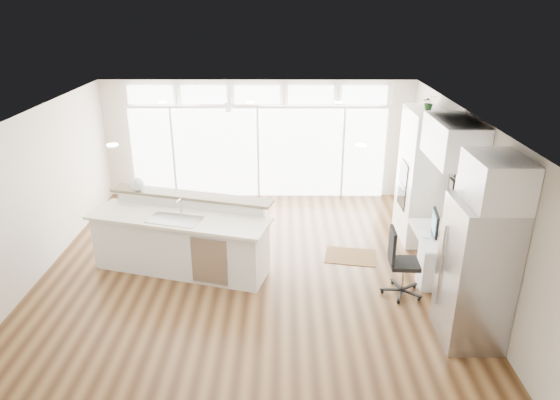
{
  "coord_description": "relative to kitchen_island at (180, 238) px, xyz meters",
  "views": [
    {
      "loc": [
        0.57,
        -7.07,
        4.36
      ],
      "look_at": [
        0.52,
        0.6,
        1.24
      ],
      "focal_mm": 32.0,
      "sensor_mm": 36.0,
      "label": 1
    }
  ],
  "objects": [
    {
      "name": "floor",
      "position": [
        1.16,
        -0.45,
        -0.62
      ],
      "size": [
        7.0,
        8.0,
        0.02
      ],
      "primitive_type": "cube",
      "color": "#412814",
      "rests_on": "ground"
    },
    {
      "name": "ceiling",
      "position": [
        1.16,
        -0.45,
        2.09
      ],
      "size": [
        7.0,
        8.0,
        0.02
      ],
      "primitive_type": "cube",
      "color": "white",
      "rests_on": "wall_back"
    },
    {
      "name": "wall_back",
      "position": [
        1.16,
        3.55,
        0.74
      ],
      "size": [
        7.0,
        0.04,
        2.7
      ],
      "primitive_type": "cube",
      "color": "beige",
      "rests_on": "floor"
    },
    {
      "name": "wall_left",
      "position": [
        -2.34,
        -0.45,
        0.74
      ],
      "size": [
        0.04,
        8.0,
        2.7
      ],
      "primitive_type": "cube",
      "color": "beige",
      "rests_on": "floor"
    },
    {
      "name": "wall_right",
      "position": [
        4.66,
        -0.45,
        0.74
      ],
      "size": [
        0.04,
        8.0,
        2.7
      ],
      "primitive_type": "cube",
      "color": "beige",
      "rests_on": "floor"
    },
    {
      "name": "glass_wall",
      "position": [
        1.16,
        3.49,
        0.44
      ],
      "size": [
        5.8,
        0.06,
        2.08
      ],
      "primitive_type": "cube",
      "color": "white",
      "rests_on": "wall_back"
    },
    {
      "name": "transom_row",
      "position": [
        1.16,
        3.49,
        1.77
      ],
      "size": [
        5.9,
        0.06,
        0.4
      ],
      "primitive_type": "cube",
      "color": "white",
      "rests_on": "wall_back"
    },
    {
      "name": "desk_window",
      "position": [
        4.62,
        -0.15,
        0.94
      ],
      "size": [
        0.04,
        0.85,
        0.85
      ],
      "primitive_type": "cube",
      "color": "white",
      "rests_on": "wall_right"
    },
    {
      "name": "ceiling_fan",
      "position": [
        0.66,
        2.35,
        1.87
      ],
      "size": [
        1.16,
        1.16,
        0.32
      ],
      "primitive_type": "cube",
      "color": "silver",
      "rests_on": "ceiling"
    },
    {
      "name": "recessed_lights",
      "position": [
        1.16,
        -0.25,
        2.07
      ],
      "size": [
        3.4,
        3.0,
        0.02
      ],
      "primitive_type": "cube",
      "color": "beige",
      "rests_on": "ceiling"
    },
    {
      "name": "oven_cabinet",
      "position": [
        4.33,
        1.35,
        0.64
      ],
      "size": [
        0.64,
        1.2,
        2.5
      ],
      "primitive_type": "cube",
      "color": "white",
      "rests_on": "floor"
    },
    {
      "name": "desk_nook",
      "position": [
        4.29,
        -0.15,
        -0.23
      ],
      "size": [
        0.72,
        1.3,
        0.76
      ],
      "primitive_type": "cube",
      "color": "white",
      "rests_on": "floor"
    },
    {
      "name": "upper_cabinets",
      "position": [
        4.33,
        -0.15,
        1.74
      ],
      "size": [
        0.64,
        1.3,
        0.64
      ],
      "primitive_type": "cube",
      "color": "white",
      "rests_on": "wall_right"
    },
    {
      "name": "refrigerator",
      "position": [
        4.27,
        -1.8,
        0.39
      ],
      "size": [
        0.76,
        0.9,
        2.0
      ],
      "primitive_type": "cube",
      "color": "#B0B0B5",
      "rests_on": "floor"
    },
    {
      "name": "fridge_cabinet",
      "position": [
        4.33,
        -1.8,
        1.69
      ],
      "size": [
        0.64,
        0.9,
        0.6
      ],
      "primitive_type": "cube",
      "color": "white",
      "rests_on": "wall_right"
    },
    {
      "name": "framed_photos",
      "position": [
        4.62,
        0.47,
        0.79
      ],
      "size": [
        0.06,
        0.22,
        0.8
      ],
      "primitive_type": "cube",
      "color": "black",
      "rests_on": "wall_right"
    },
    {
      "name": "kitchen_island",
      "position": [
        0.0,
        0.0,
        0.0
      ],
      "size": [
        3.26,
        1.93,
        1.22
      ],
      "primitive_type": "cube",
      "rotation": [
        0.0,
        0.0,
        -0.27
      ],
      "color": "white",
      "rests_on": "floor"
    },
    {
      "name": "rug",
      "position": [
        2.96,
        0.49,
        -0.6
      ],
      "size": [
        1.0,
        0.8,
        0.01
      ],
      "primitive_type": "cube",
      "rotation": [
        0.0,
        0.0,
        -0.18
      ],
      "color": "#3C2613",
      "rests_on": "floor"
    },
    {
      "name": "office_chair",
      "position": [
        3.61,
        -0.74,
        -0.05
      ],
      "size": [
        0.6,
        0.56,
        1.11
      ],
      "primitive_type": "cube",
      "rotation": [
        0.0,
        0.0,
        -0.04
      ],
      "color": "black",
      "rests_on": "floor"
    },
    {
      "name": "fishbowl",
      "position": [
        -0.81,
        0.64,
        0.73
      ],
      "size": [
        0.29,
        0.29,
        0.24
      ],
      "primitive_type": "sphere",
      "rotation": [
        0.0,
        0.0,
        -0.24
      ],
      "color": "white",
      "rests_on": "kitchen_island"
    },
    {
      "name": "monitor",
      "position": [
        4.21,
        -0.15,
        0.36
      ],
      "size": [
        0.16,
        0.51,
        0.42
      ],
      "primitive_type": "cube",
      "rotation": [
        0.0,
        0.0,
        -0.15
      ],
      "color": "black",
      "rests_on": "desk_nook"
    },
    {
      "name": "keyboard",
      "position": [
        4.04,
        -0.15,
        0.16
      ],
      "size": [
        0.11,
        0.3,
        0.01
      ],
      "primitive_type": "cube",
      "rotation": [
        0.0,
        0.0,
        -0.0
      ],
      "color": "white",
      "rests_on": "desk_nook"
    },
    {
      "name": "potted_plant",
      "position": [
        4.33,
        1.35,
        2.0
      ],
      "size": [
        0.24,
        0.27,
        0.21
      ],
      "primitive_type": "imported",
      "rotation": [
        0.0,
        0.0,
        -0.01
      ],
      "color": "#245022",
      "rests_on": "oven_cabinet"
    }
  ]
}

